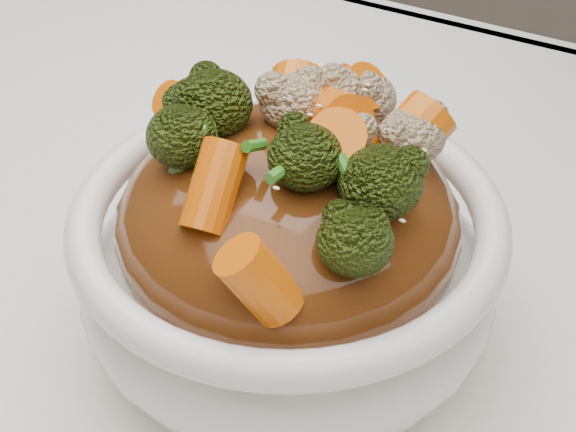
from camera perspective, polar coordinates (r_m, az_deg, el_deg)
The scene contains 8 objects.
tablecloth at distance 0.45m, azimuth -6.29°, elevation -8.56°, with size 1.20×0.80×0.04m, color white.
bowl at distance 0.40m, azimuth 0.00°, elevation -3.45°, with size 0.20×0.20×0.08m, color white, non-canonical shape.
sauce_base at distance 0.38m, azimuth 0.00°, elevation -0.33°, with size 0.16×0.16×0.09m, color #52280E.
carrots at distance 0.34m, azimuth 0.00°, elevation 7.28°, with size 0.16×0.16×0.05m, color #E06007, non-canonical shape.
broccoli at distance 0.34m, azimuth 0.00°, elevation 7.15°, with size 0.16×0.16×0.04m, color black, non-canonical shape.
cauliflower at distance 0.35m, azimuth 0.00°, elevation 6.88°, with size 0.16×0.16×0.03m, color tan, non-canonical shape.
scallions at distance 0.34m, azimuth 0.00°, elevation 7.42°, with size 0.12×0.12×0.02m, color #2D741A, non-canonical shape.
sesame_seeds at distance 0.34m, azimuth 0.00°, elevation 7.42°, with size 0.15×0.15×0.01m, color #F7E6AF, non-canonical shape.
Camera 1 is at (0.19, -0.24, 1.06)m, focal length 50.00 mm.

